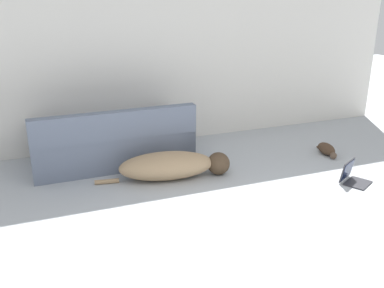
# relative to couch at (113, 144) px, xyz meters

# --- Properties ---
(wall_back) EXTENTS (7.76, 0.06, 2.76)m
(wall_back) POSITION_rel_couch_xyz_m (0.94, 0.65, 1.11)
(wall_back) COLOR silver
(wall_back) RESTS_ON ground_plane
(couch) EXTENTS (2.08, 0.90, 0.81)m
(couch) POSITION_rel_couch_xyz_m (0.00, 0.00, 0.00)
(couch) COLOR slate
(couch) RESTS_ON ground_plane
(dog) EXTENTS (1.69, 0.64, 0.34)m
(dog) POSITION_rel_couch_xyz_m (0.59, -0.76, -0.11)
(dog) COLOR #A38460
(dog) RESTS_ON ground_plane
(cat) EXTENTS (0.24, 0.52, 0.15)m
(cat) POSITION_rel_couch_xyz_m (2.90, -0.76, -0.20)
(cat) COLOR #473323
(cat) RESTS_ON ground_plane
(laptop_open) EXTENTS (0.42, 0.42, 0.27)m
(laptop_open) POSITION_rel_couch_xyz_m (2.59, -1.64, -0.19)
(laptop_open) COLOR #2D2D33
(laptop_open) RESTS_ON ground_plane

